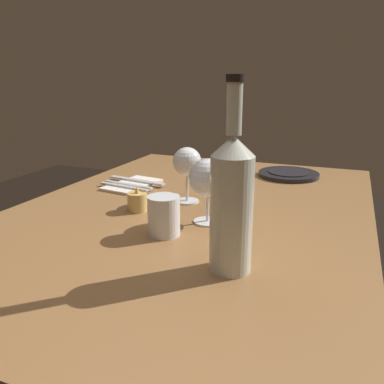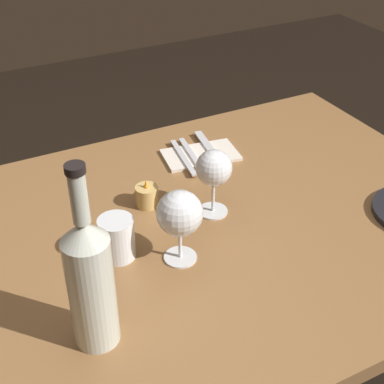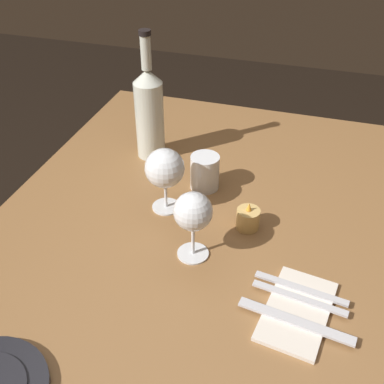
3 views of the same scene
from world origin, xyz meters
name	(u,v)px [view 3 (image 3 of 3)]	position (x,y,z in m)	size (l,w,h in m)	color
dining_table	(187,262)	(0.00, 0.00, 0.65)	(1.30, 0.90, 0.74)	olive
wine_glass_left	(193,213)	(0.06, 0.03, 0.85)	(0.08, 0.08, 0.15)	white
wine_glass_right	(165,169)	(-0.07, -0.07, 0.85)	(0.09, 0.09, 0.16)	white
wine_bottle	(149,111)	(-0.29, -0.19, 0.87)	(0.08, 0.08, 0.34)	silver
water_tumbler	(205,173)	(-0.18, -0.01, 0.78)	(0.07, 0.07, 0.09)	white
votive_candle	(248,219)	(-0.06, 0.12, 0.76)	(0.05, 0.05, 0.07)	#DBB266
folded_napkin	(297,311)	(0.15, 0.26, 0.74)	(0.20, 0.14, 0.01)	silver
fork_inner	(299,298)	(0.12, 0.26, 0.75)	(0.04, 0.18, 0.00)	silver
fork_outer	(301,288)	(0.10, 0.26, 0.75)	(0.04, 0.18, 0.00)	silver
table_knife	(295,321)	(0.18, 0.26, 0.75)	(0.05, 0.21, 0.00)	silver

